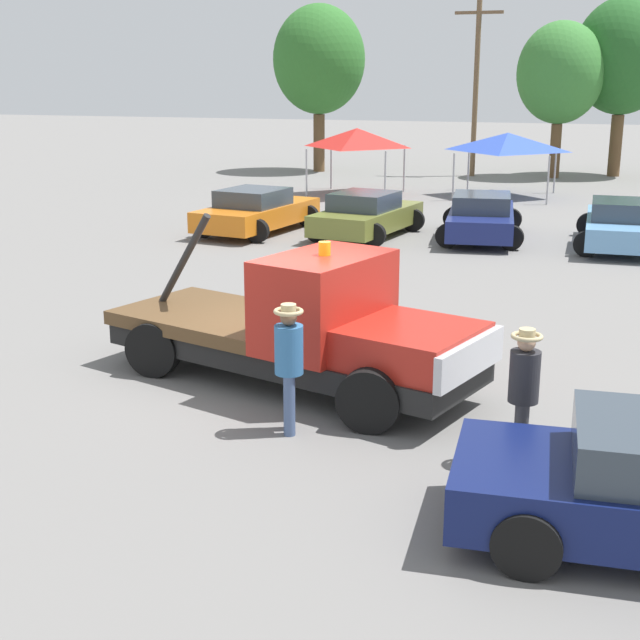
% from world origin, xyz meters
% --- Properties ---
extents(ground_plane, '(160.00, 160.00, 0.00)m').
position_xyz_m(ground_plane, '(0.00, 0.00, 0.00)').
color(ground_plane, slate).
extents(tow_truck, '(6.43, 3.66, 2.51)m').
position_xyz_m(tow_truck, '(0.35, -0.11, 0.91)').
color(tow_truck, black).
rests_on(tow_truck, ground).
extents(person_near_truck, '(0.38, 0.38, 1.73)m').
position_xyz_m(person_near_truck, '(3.74, -1.93, 1.02)').
color(person_near_truck, '#38383D').
rests_on(person_near_truck, ground).
extents(person_at_hood, '(0.39, 0.39, 1.78)m').
position_xyz_m(person_at_hood, '(0.70, -1.90, 1.05)').
color(person_at_hood, '#475B84').
rests_on(person_at_hood, ground).
extents(parked_car_orange, '(2.96, 4.83, 1.34)m').
position_xyz_m(parked_car_orange, '(-5.70, 12.57, 0.65)').
color(parked_car_orange, orange).
rests_on(parked_car_orange, ground).
extents(parked_car_olive, '(2.89, 4.59, 1.34)m').
position_xyz_m(parked_car_olive, '(-2.32, 12.85, 0.65)').
color(parked_car_olive, olive).
rests_on(parked_car_olive, ground).
extents(parked_car_navy, '(2.78, 4.94, 1.34)m').
position_xyz_m(parked_car_navy, '(0.95, 13.57, 0.65)').
color(parked_car_navy, navy).
rests_on(parked_car_navy, ground).
extents(parked_car_skyblue, '(2.49, 4.81, 1.34)m').
position_xyz_m(parked_car_skyblue, '(4.82, 13.41, 0.65)').
color(parked_car_skyblue, '#669ED1').
rests_on(parked_car_skyblue, ground).
extents(canopy_tent_red, '(3.20, 3.20, 2.62)m').
position_xyz_m(canopy_tent_red, '(-5.24, 21.94, 2.25)').
color(canopy_tent_red, '#9E9EA3').
rests_on(canopy_tent_red, ground).
extents(canopy_tent_blue, '(3.57, 3.57, 2.48)m').
position_xyz_m(canopy_tent_blue, '(0.46, 23.23, 2.13)').
color(canopy_tent_blue, '#9E9EA3').
rests_on(canopy_tent_blue, ground).
extents(tree_left, '(4.44, 4.44, 7.92)m').
position_xyz_m(tree_left, '(-9.49, 29.99, 5.32)').
color(tree_left, brown).
rests_on(tree_left, ground).
extents(tree_center, '(3.92, 3.92, 7.00)m').
position_xyz_m(tree_center, '(1.78, 30.79, 4.70)').
color(tree_center, brown).
rests_on(tree_center, ground).
extents(tree_right, '(4.54, 4.54, 8.11)m').
position_xyz_m(tree_right, '(4.42, 32.33, 5.44)').
color(tree_right, brown).
rests_on(tree_right, ground).
extents(utility_pole, '(2.20, 0.24, 8.36)m').
position_xyz_m(utility_pole, '(-1.95, 30.33, 4.44)').
color(utility_pole, brown).
rests_on(utility_pole, ground).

